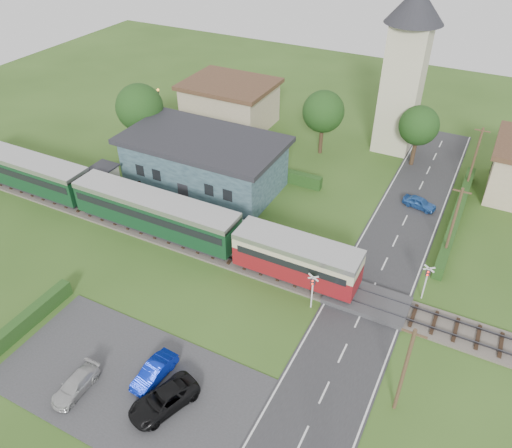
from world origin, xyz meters
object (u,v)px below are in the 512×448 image
at_px(train, 126,203).
at_px(pedestrian_near, 249,225).
at_px(crossing_signal_near, 313,286).
at_px(car_park_silver, 75,385).
at_px(station_building, 204,162).
at_px(pedestrian_far, 141,189).
at_px(house_west, 230,103).
at_px(equipment_hut, 105,177).
at_px(car_on_road, 420,203).
at_px(car_park_dark, 164,400).
at_px(crossing_signal_far, 427,277).
at_px(church_tower, 407,60).
at_px(car_park_blue, 154,372).

distance_m(train, pedestrian_near, 11.40).
distance_m(crossing_signal_near, car_park_silver, 17.20).
bearing_deg(train, station_building, 73.38).
bearing_deg(pedestrian_far, house_west, 19.04).
bearing_deg(crossing_signal_near, equipment_hut, 167.06).
xyz_separation_m(station_building, car_on_road, (20.65, 5.77, -2.10)).
bearing_deg(pedestrian_near, train, 17.89).
bearing_deg(train, house_west, 95.75).
relative_size(equipment_hut, train, 0.06).
height_order(crossing_signal_near, car_park_silver, crossing_signal_near).
xyz_separation_m(train, car_park_dark, (14.31, -14.41, -1.48)).
xyz_separation_m(house_west, pedestrian_far, (0.99, -19.40, -1.48)).
height_order(car_park_silver, pedestrian_near, pedestrian_near).
xyz_separation_m(car_park_dark, pedestrian_far, (-15.63, 18.01, 0.62)).
bearing_deg(equipment_hut, car_park_silver, -53.93).
distance_m(car_park_silver, pedestrian_far, 22.05).
bearing_deg(car_on_road, crossing_signal_far, -154.79).
bearing_deg(car_park_silver, church_tower, 77.31).
bearing_deg(station_building, crossing_signal_near, -34.81).
relative_size(equipment_hut, house_west, 0.24).
relative_size(train, pedestrian_near, 24.68).
bearing_deg(house_west, pedestrian_far, -87.07).
xyz_separation_m(equipment_hut, train, (5.32, -3.20, 0.43)).
relative_size(station_building, car_park_silver, 4.54).
xyz_separation_m(crossing_signal_near, car_park_dark, (-4.78, -12.01, -1.44)).
height_order(train, crossing_signal_near, train).
height_order(house_west, car_park_blue, house_west).
relative_size(station_building, train, 0.37).
distance_m(car_park_blue, pedestrian_far, 21.62).
bearing_deg(equipment_hut, church_tower, 44.75).
bearing_deg(car_park_silver, pedestrian_far, 116.42).
relative_size(equipment_hut, car_park_silver, 0.72).
height_order(house_west, crossing_signal_far, house_west).
bearing_deg(crossing_signal_near, pedestrian_far, 163.61).
relative_size(crossing_signal_near, car_park_blue, 0.92).
relative_size(crossing_signal_far, car_on_road, 1.03).
relative_size(crossing_signal_near, pedestrian_far, 1.90).
bearing_deg(car_park_dark, train, 154.96).
xyz_separation_m(train, pedestrian_near, (10.92, 3.16, -0.85)).
xyz_separation_m(car_park_blue, pedestrian_far, (-13.85, 16.58, 0.65)).
height_order(crossing_signal_far, car_on_road, crossing_signal_far).
height_order(car_on_road, car_park_blue, car_park_blue).
distance_m(station_building, car_park_silver, 25.82).
relative_size(car_park_dark, pedestrian_near, 2.54).
relative_size(train, car_park_silver, 12.26).
height_order(equipment_hut, car_on_road, equipment_hut).
relative_size(house_west, car_park_silver, 3.06).
xyz_separation_m(crossing_signal_near, pedestrian_far, (-20.41, 6.00, -0.83)).
xyz_separation_m(crossing_signal_far, car_park_blue, (-13.75, -15.38, -1.47)).
bearing_deg(car_park_silver, pedestrian_near, 82.78).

